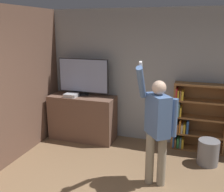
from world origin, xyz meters
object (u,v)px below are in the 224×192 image
Objects in this scene: person at (157,124)px; waste_bin at (208,152)px; television at (83,76)px; bookshelf at (194,119)px; game_console at (71,95)px.

waste_bin is (0.78, 0.88, -0.75)m from person.
television is 2.37m from bookshelf.
game_console is 0.20× the size of bookshelf.
television reaches higher than game_console.
waste_bin is (2.72, -0.21, -0.75)m from game_console.
person reaches higher than waste_bin.
game_console is 0.14× the size of person.
television is at bearing -163.62° from person.
television is at bearing -177.00° from bookshelf.
television is 4.15× the size of game_console.
game_console is (-0.19, -0.21, -0.36)m from television.
bookshelf is 2.96× the size of waste_bin.
person reaches higher than bookshelf.
game_console reaches higher than waste_bin.
bookshelf is at bearing 3.00° from television.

